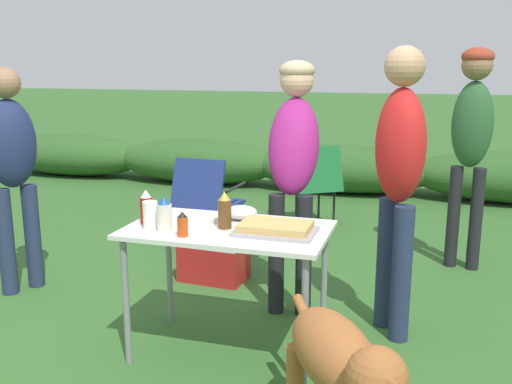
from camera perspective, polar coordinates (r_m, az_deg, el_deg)
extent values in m
plane|color=#336028|center=(3.39, -2.69, -15.67)|extent=(60.00, 60.00, 0.00)
ellipsoid|color=#2D5623|center=(8.85, -17.94, 3.60)|extent=(2.40, 0.90, 0.61)
ellipsoid|color=#2D5623|center=(7.89, -5.87, 3.11)|extent=(2.40, 0.90, 0.61)
ellipsoid|color=#2D5623|center=(7.37, 8.66, 2.34)|extent=(2.40, 0.90, 0.61)
ellipsoid|color=#2D5623|center=(7.37, 24.24, 1.36)|extent=(2.40, 0.90, 0.61)
cube|color=silver|center=(3.11, -2.83, -3.80)|extent=(1.10, 0.64, 0.02)
cylinder|color=gray|center=(3.20, -12.86, -10.67)|extent=(0.04, 0.04, 0.71)
cylinder|color=gray|center=(2.88, 4.87, -13.15)|extent=(0.04, 0.04, 0.71)
cylinder|color=gray|center=(3.65, -8.67, -7.55)|extent=(0.04, 0.04, 0.71)
cylinder|color=gray|center=(3.36, 6.81, -9.26)|extent=(0.04, 0.04, 0.71)
cube|color=#9E9EA3|center=(3.00, 1.95, -3.96)|extent=(0.42, 0.28, 0.02)
cube|color=tan|center=(2.99, 1.95, -3.44)|extent=(0.37, 0.24, 0.04)
cylinder|color=white|center=(3.23, -5.75, -2.68)|extent=(0.22, 0.22, 0.03)
ellipsoid|color=silver|center=(3.28, -1.54, -2.03)|extent=(0.19, 0.19, 0.07)
cylinder|color=white|center=(3.12, -10.52, -2.28)|extent=(0.08, 0.08, 0.15)
cylinder|color=brown|center=(3.08, -3.15, -2.21)|extent=(0.07, 0.07, 0.16)
cone|color=gold|center=(3.05, -3.17, -0.39)|extent=(0.06, 0.06, 0.04)
cylinder|color=red|center=(3.23, -10.90, -1.81)|extent=(0.07, 0.07, 0.15)
cone|color=white|center=(3.20, -10.97, -0.15)|extent=(0.06, 0.06, 0.04)
cylinder|color=silver|center=(3.05, -9.15, -2.59)|extent=(0.08, 0.08, 0.15)
cone|color=#194793|center=(3.02, -9.21, -0.83)|extent=(0.07, 0.07, 0.04)
cylinder|color=#CC4214|center=(2.96, -7.35, -3.45)|extent=(0.06, 0.06, 0.10)
cone|color=black|center=(2.95, -7.38, -2.22)|extent=(0.05, 0.05, 0.03)
cylinder|color=black|center=(3.73, 2.04, -6.25)|extent=(0.10, 0.10, 0.80)
cylinder|color=black|center=(3.71, 4.79, -6.39)|extent=(0.10, 0.10, 0.80)
ellipsoid|color=#931E70|center=(3.67, 3.79, 4.65)|extent=(0.37, 0.49, 0.69)
sphere|color=#DBAD89|center=(3.76, 4.11, 11.10)|extent=(0.22, 0.22, 0.22)
ellipsoid|color=tan|center=(3.76, 4.12, 12.03)|extent=(0.23, 0.23, 0.13)
cylinder|color=#232D4C|center=(4.40, -23.72, -4.62)|extent=(0.11, 0.11, 0.76)
cylinder|color=#232D4C|center=(4.48, -21.43, -4.14)|extent=(0.11, 0.11, 0.76)
ellipsoid|color=navy|center=(4.30, -23.35, 4.46)|extent=(0.39, 0.43, 0.62)
sphere|color=#936B4C|center=(4.26, -23.84, 9.96)|extent=(0.21, 0.21, 0.21)
cylinder|color=black|center=(4.84, 19.14, -2.36)|extent=(0.10, 0.10, 0.82)
cylinder|color=black|center=(4.82, 21.13, -2.57)|extent=(0.10, 0.10, 0.82)
ellipsoid|color=#28562D|center=(4.70, 20.82, 6.32)|extent=(0.35, 0.28, 0.66)
sphere|color=#936B4C|center=(4.68, 21.26, 11.75)|extent=(0.23, 0.23, 0.23)
ellipsoid|color=#993823|center=(4.68, 21.32, 12.51)|extent=(0.24, 0.24, 0.14)
cylinder|color=#232D4C|center=(3.63, 12.86, -6.94)|extent=(0.12, 0.12, 0.82)
cylinder|color=#232D4C|center=(3.46, 14.33, -7.99)|extent=(0.12, 0.12, 0.82)
ellipsoid|color=red|center=(3.37, 14.23, 4.50)|extent=(0.41, 0.45, 0.66)
sphere|color=tan|center=(3.34, 14.65, 12.08)|extent=(0.23, 0.23, 0.23)
cylinder|color=#9E5B2D|center=(2.73, 7.68, -18.43)|extent=(0.08, 0.08, 0.41)
ellipsoid|color=#9E5B2D|center=(2.40, 7.75, -15.55)|extent=(0.57, 0.68, 0.28)
sphere|color=#9E5B2D|center=(2.06, 11.97, -17.71)|extent=(0.22, 0.22, 0.22)
cone|color=#9E5B2D|center=(1.98, 13.19, -18.20)|extent=(0.18, 0.20, 0.15)
cylinder|color=#9E5B2D|center=(2.69, 4.78, -11.87)|extent=(0.14, 0.19, 0.11)
cube|color=#19602D|center=(5.82, 5.26, 0.49)|extent=(0.64, 0.64, 0.03)
cube|color=#19602D|center=(5.52, 6.34, 2.23)|extent=(0.47, 0.38, 0.44)
cylinder|color=black|center=(5.61, 4.04, -1.99)|extent=(0.02, 0.02, 0.38)
cylinder|color=black|center=(5.76, 7.79, -1.70)|extent=(0.02, 0.02, 0.38)
cylinder|color=black|center=(5.98, 2.74, -1.05)|extent=(0.02, 0.02, 0.38)
cylinder|color=black|center=(6.11, 6.30, -0.80)|extent=(0.02, 0.02, 0.38)
cylinder|color=black|center=(5.70, 3.13, 2.08)|extent=(0.24, 0.36, 0.02)
cylinder|color=black|center=(5.87, 7.39, 2.29)|extent=(0.24, 0.36, 0.02)
cube|color=navy|center=(5.09, -4.42, -1.26)|extent=(0.49, 0.49, 0.03)
cube|color=navy|center=(4.80, -5.89, 0.65)|extent=(0.47, 0.19, 0.44)
cylinder|color=black|center=(5.06, -7.41, -3.71)|extent=(0.02, 0.02, 0.38)
cylinder|color=black|center=(4.89, -3.25, -4.21)|extent=(0.02, 0.02, 0.38)
cylinder|color=black|center=(5.40, -5.41, -2.60)|extent=(0.02, 0.02, 0.38)
cylinder|color=black|center=(5.24, -1.47, -3.02)|extent=(0.02, 0.02, 0.38)
cylinder|color=black|center=(5.15, -6.77, 0.86)|extent=(0.05, 0.41, 0.02)
cylinder|color=black|center=(4.96, -2.05, 0.47)|extent=(0.05, 0.41, 0.02)
cube|color=#B21E1E|center=(4.38, -4.21, -6.94)|extent=(0.50, 0.35, 0.28)
cube|color=silver|center=(4.33, -4.25, -4.82)|extent=(0.50, 0.35, 0.06)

